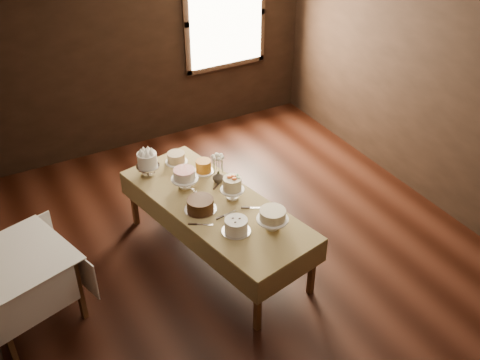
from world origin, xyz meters
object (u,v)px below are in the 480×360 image
object	(u,v)px
display_table	(215,207)
cake_server_c	(195,192)
side_table	(17,265)
cake_server_d	(220,181)
cake_chocolate	(200,205)
cake_server_b	(258,208)
cake_swirl	(236,226)
flower_vase	(218,177)
cake_cream	(272,220)
cake_server_e	(205,225)
cake_meringue	(148,165)
cake_speckled	(176,158)
cake_flowers	(232,189)
cake_server_a	(230,213)
cake_caramel	(203,167)
cake_lattice	(185,179)

from	to	relation	value
display_table	cake_server_c	world-z (taller)	cake_server_c
side_table	cake_server_d	world-z (taller)	side_table
cake_chocolate	cake_server_c	size ratio (longest dim) A/B	1.52
display_table	cake_server_b	distance (m)	0.44
cake_swirl	cake_server_d	xyz separation A→B (m)	(0.26, 0.82, -0.06)
cake_server_b	cake_server_d	xyz separation A→B (m)	(-0.11, 0.60, 0.00)
side_table	cake_server_b	bearing A→B (deg)	-8.60
flower_vase	cake_cream	bearing A→B (deg)	-84.45
cake_server_c	cake_server_d	distance (m)	0.32
display_table	cake_server_e	size ratio (longest dim) A/B	9.92
cake_meringue	cake_speckled	bearing A→B (deg)	11.75
cake_server_e	cake_server_d	bearing A→B (deg)	82.89
cake_flowers	cake_server_a	xyz separation A→B (m)	(-0.15, -0.22, -0.11)
cake_speckled	cake_server_b	world-z (taller)	cake_speckled
cake_cream	flower_vase	distance (m)	0.95
side_table	cake_flowers	world-z (taller)	cake_flowers
cake_speckled	cake_server_a	bearing A→B (deg)	-86.02
cake_flowers	cake_speckled	bearing A→B (deg)	103.87
cake_flowers	cake_server_e	xyz separation A→B (m)	(-0.44, -0.26, -0.11)
display_table	cake_cream	distance (m)	0.70
side_table	cake_flowers	xyz separation A→B (m)	(2.13, -0.07, 0.14)
cake_flowers	cake_caramel	bearing A→B (deg)	94.31
cake_speckled	cake_server_d	size ratio (longest dim) A/B	1.16
cake_caramel	cake_swirl	xyz separation A→B (m)	(-0.19, -1.08, -0.00)
cake_swirl	cake_server_a	xyz separation A→B (m)	(0.08, 0.28, -0.06)
side_table	cake_server_c	xyz separation A→B (m)	(1.84, 0.21, 0.04)
cake_chocolate	cake_swirl	bearing A→B (deg)	-73.02
cake_caramel	cake_flowers	xyz separation A→B (m)	(0.04, -0.58, 0.04)
cake_server_b	side_table	bearing A→B (deg)	-160.43
cake_server_d	cake_cream	bearing A→B (deg)	-123.18
cake_chocolate	flower_vase	xyz separation A→B (m)	(0.38, 0.36, 0.00)
cake_speckled	cake_cream	bearing A→B (deg)	-77.96
cake_swirl	cake_server_c	bearing A→B (deg)	94.33
cake_server_e	flower_vase	xyz separation A→B (m)	(0.45, 0.60, 0.06)
cake_server_e	cake_speckled	bearing A→B (deg)	111.13
display_table	cake_swirl	xyz separation A→B (m)	(-0.03, -0.51, 0.12)
cake_flowers	cake_server_a	world-z (taller)	cake_flowers
cake_speckled	cake_swirl	world-z (taller)	cake_swirl
side_table	cake_server_d	size ratio (longest dim) A/B	4.60
cake_speckled	cake_server_c	world-z (taller)	cake_speckled
cake_lattice	cake_swirl	distance (m)	0.92
cake_lattice	cake_server_b	world-z (taller)	cake_lattice
cake_caramel	display_table	bearing A→B (deg)	-104.75
side_table	cake_chocolate	xyz separation A→B (m)	(1.75, -0.09, 0.10)
cake_meringue	cake_server_b	size ratio (longest dim) A/B	1.13
cake_speckled	cake_server_e	xyz separation A→B (m)	(-0.22, -1.17, -0.05)
cake_caramel	cake_chocolate	bearing A→B (deg)	-118.54
cake_meringue	cake_flowers	bearing A→B (deg)	-54.85
cake_cream	cake_swirl	bearing A→B (deg)	161.00
side_table	cake_server_d	distance (m)	2.17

